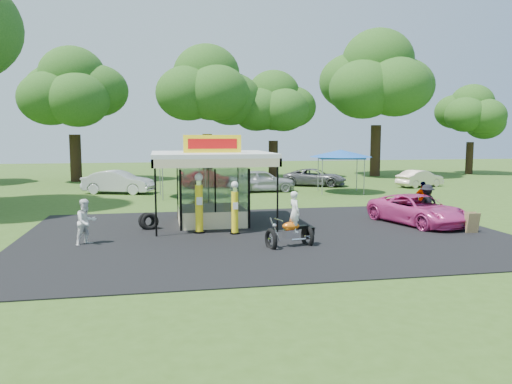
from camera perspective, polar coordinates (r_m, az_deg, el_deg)
ground at (r=19.05m, az=2.57°, el=-6.13°), size 120.00×120.00×0.00m
asphalt_apron at (r=20.96m, az=1.28°, el=-4.90°), size 20.00×14.00×0.04m
gas_station_kiosk at (r=23.31m, az=-5.10°, el=0.62°), size 5.40×5.40×4.18m
gas_pump_left at (r=21.20m, az=-6.52°, el=-1.47°), size 0.48×0.48×2.58m
gas_pump_right at (r=20.91m, az=-2.44°, el=-1.97°), size 0.42×0.42×2.26m
motorcycle at (r=18.68m, az=4.23°, el=-3.74°), size 1.92×1.23×2.18m
spare_tires at (r=22.53m, az=-12.20°, el=-3.30°), size 0.96×0.67×0.79m
a_frame_sign at (r=23.09m, az=23.47°, el=-3.26°), size 0.54×0.52×0.91m
kiosk_car at (r=25.65m, az=-5.58°, el=-1.78°), size 2.82×1.13×0.96m
pink_sedan at (r=24.48m, az=17.97°, el=-1.95°), size 3.56×5.47×1.40m
spectator_west at (r=20.03m, az=-18.86°, el=-3.27°), size 1.09×1.07×1.77m
spectator_east_a at (r=25.32m, az=18.94°, el=-1.22°), size 1.24×0.80×1.83m
spectator_east_b at (r=26.98m, az=18.55°, el=-0.77°), size 1.08×0.50×1.81m
bg_car_a at (r=37.00m, az=-15.47°, el=1.10°), size 5.28×3.27×1.64m
bg_car_b at (r=39.64m, az=-5.28°, el=1.47°), size 4.87×2.17×1.39m
bg_car_c at (r=36.74m, az=0.63°, el=1.32°), size 4.96×2.16×1.66m
bg_car_d at (r=41.33m, az=6.76°, el=1.68°), size 5.60×4.39×1.41m
bg_car_e at (r=42.33m, az=18.22°, el=1.48°), size 4.39×2.79×1.36m
tent_west at (r=33.85m, az=-8.50°, el=3.96°), size 4.26×4.26×2.98m
tent_east at (r=36.52m, az=9.65°, el=4.33°), size 4.47×4.47×3.12m
oak_far_b at (r=47.81m, az=-20.16°, el=10.08°), size 9.79×9.79×11.68m
oak_far_c at (r=46.55m, az=-5.65°, el=10.81°), size 10.25×10.25×12.08m
oak_far_d at (r=48.37m, az=2.00°, el=9.20°), size 8.47×8.47×10.08m
oak_far_e at (r=52.46m, az=13.68°, el=11.81°), size 12.05×12.05×14.35m
oak_far_f at (r=58.32m, az=23.39°, el=7.78°), size 7.73×7.73×9.31m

